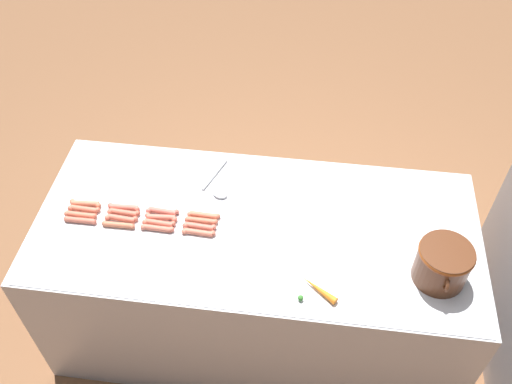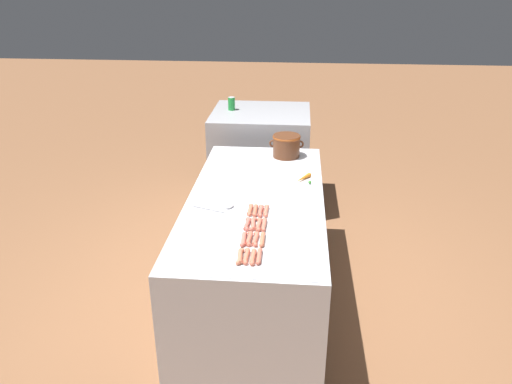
{
  "view_description": "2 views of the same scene",
  "coord_description": "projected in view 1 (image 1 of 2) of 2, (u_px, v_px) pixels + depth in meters",
  "views": [
    {
      "loc": [
        1.56,
        0.2,
        2.76
      ],
      "look_at": [
        -0.09,
        -0.01,
        0.95
      ],
      "focal_mm": 39.34,
      "sensor_mm": 36.0,
      "label": 1
    },
    {
      "loc": [
        0.26,
        -3.0,
        2.21
      ],
      "look_at": [
        0.01,
        -0.11,
        0.91
      ],
      "focal_mm": 35.03,
      "sensor_mm": 36.0,
      "label": 2
    }
  ],
  "objects": [
    {
      "name": "hot_dog_5",
      "position": [
        124.0,
        212.0,
        2.52
      ],
      "size": [
        0.03,
        0.15,
        0.03
      ],
      "color": "#CE654E",
      "rests_on": "griddle_counter"
    },
    {
      "name": "hot_dog_10",
      "position": [
        159.0,
        223.0,
        2.47
      ],
      "size": [
        0.03,
        0.15,
        0.03
      ],
      "color": "#D36750",
      "rests_on": "griddle_counter"
    },
    {
      "name": "hot_dog_14",
      "position": [
        157.0,
        228.0,
        2.45
      ],
      "size": [
        0.03,
        0.15,
        0.03
      ],
      "color": "#CF6A54",
      "rests_on": "griddle_counter"
    },
    {
      "name": "ground_plane",
      "position": [
        256.0,
        320.0,
        3.1
      ],
      "size": [
        20.0,
        20.0,
        0.0
      ],
      "primitive_type": "plane",
      "color": "brown"
    },
    {
      "name": "hot_dog_2",
      "position": [
        163.0,
        211.0,
        2.52
      ],
      "size": [
        0.03,
        0.15,
        0.03
      ],
      "color": "#CB6354",
      "rests_on": "griddle_counter"
    },
    {
      "name": "hot_dog_0",
      "position": [
        85.0,
        204.0,
        2.55
      ],
      "size": [
        0.03,
        0.15,
        0.03
      ],
      "color": "#D07252",
      "rests_on": "griddle_counter"
    },
    {
      "name": "serving_spoon",
      "position": [
        218.0,
        188.0,
        2.63
      ],
      "size": [
        0.26,
        0.13,
        0.02
      ],
      "color": "#B7B7BC",
      "rests_on": "griddle_counter"
    },
    {
      "name": "hot_dog_4",
      "position": [
        84.0,
        209.0,
        2.53
      ],
      "size": [
        0.03,
        0.15,
        0.03
      ],
      "color": "#D86C51",
      "rests_on": "griddle_counter"
    },
    {
      "name": "carrot",
      "position": [
        318.0,
        290.0,
        2.24
      ],
      "size": [
        0.12,
        0.16,
        0.03
      ],
      "color": "orange",
      "rests_on": "griddle_counter"
    },
    {
      "name": "hot_dog_3",
      "position": [
        204.0,
        215.0,
        2.51
      ],
      "size": [
        0.03,
        0.15,
        0.03
      ],
      "color": "#D76A4D",
      "rests_on": "griddle_counter"
    },
    {
      "name": "hot_dog_1",
      "position": [
        124.0,
        207.0,
        2.54
      ],
      "size": [
        0.03,
        0.15,
        0.03
      ],
      "color": "#D86756",
      "rests_on": "griddle_counter"
    },
    {
      "name": "hot_dog_11",
      "position": [
        199.0,
        226.0,
        2.46
      ],
      "size": [
        0.03,
        0.15,
        0.03
      ],
      "color": "#CF6855",
      "rests_on": "griddle_counter"
    },
    {
      "name": "hot_dog_13",
      "position": [
        118.0,
        225.0,
        2.47
      ],
      "size": [
        0.03,
        0.15,
        0.03
      ],
      "color": "#CE6D4D",
      "rests_on": "griddle_counter"
    },
    {
      "name": "hot_dog_9",
      "position": [
        121.0,
        218.0,
        2.49
      ],
      "size": [
        0.03,
        0.15,
        0.03
      ],
      "color": "#D56953",
      "rests_on": "griddle_counter"
    },
    {
      "name": "hot_dog_8",
      "position": [
        80.0,
        215.0,
        2.51
      ],
      "size": [
        0.03,
        0.15,
        0.03
      ],
      "color": "#D76B4F",
      "rests_on": "griddle_counter"
    },
    {
      "name": "hot_dog_6",
      "position": [
        161.0,
        217.0,
        2.5
      ],
      "size": [
        0.03,
        0.15,
        0.03
      ],
      "color": "#D46A55",
      "rests_on": "griddle_counter"
    },
    {
      "name": "hot_dog_12",
      "position": [
        80.0,
        220.0,
        2.49
      ],
      "size": [
        0.03,
        0.15,
        0.03
      ],
      "color": "#CF6752",
      "rests_on": "griddle_counter"
    },
    {
      "name": "griddle_counter",
      "position": [
        256.0,
        278.0,
        2.79
      ],
      "size": [
        0.89,
        1.98,
        0.83
      ],
      "color": "#BCBCC1",
      "rests_on": "ground_plane"
    },
    {
      "name": "hot_dog_15",
      "position": [
        199.0,
        232.0,
        2.44
      ],
      "size": [
        0.03,
        0.15,
        0.03
      ],
      "color": "#D86E56",
      "rests_on": "griddle_counter"
    },
    {
      "name": "bean_pot",
      "position": [
        443.0,
        263.0,
        2.22
      ],
      "size": [
        0.28,
        0.22,
        0.18
      ],
      "color": "#562D19",
      "rests_on": "griddle_counter"
    },
    {
      "name": "hot_dog_7",
      "position": [
        201.0,
        221.0,
        2.48
      ],
      "size": [
        0.03,
        0.15,
        0.03
      ],
      "color": "#CC674C",
      "rests_on": "griddle_counter"
    }
  ]
}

